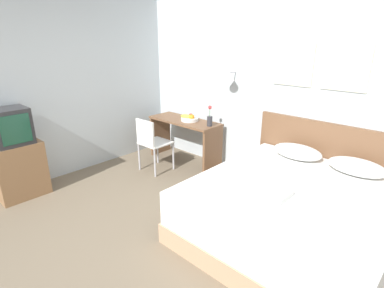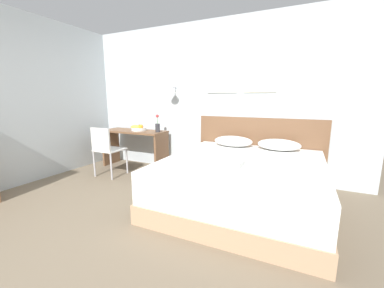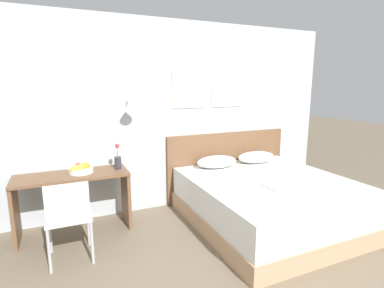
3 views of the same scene
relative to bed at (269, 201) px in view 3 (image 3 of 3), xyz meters
The scene contains 10 objects.
wall_back 1.82m from the bed, 131.87° to the left, with size 5.38×0.31×2.65m.
bed is the anchor object (origin of this frame).
headboard 1.08m from the bed, 90.00° to the left, with size 2.04×0.06×1.04m.
pillow_left 0.94m from the bed, 113.91° to the left, with size 0.61×0.39×0.16m.
pillow_right 0.94m from the bed, 66.09° to the left, with size 0.61×0.39×0.16m.
folded_towel_near_foot 0.46m from the bed, 105.87° to the right, with size 0.30×0.27×0.06m.
desk 2.44m from the bed, 162.03° to the left, with size 1.28×0.49×0.74m.
desk_chair 2.40m from the bed, behind, with size 0.43×0.43×0.87m.
fruit_bowl 2.38m from the bed, 160.99° to the left, with size 0.29×0.28×0.12m.
flower_vase 2.00m from the bed, 156.93° to the left, with size 0.08×0.08×0.32m.
Camera 3 is at (-1.39, -1.44, 1.78)m, focal length 28.00 mm.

